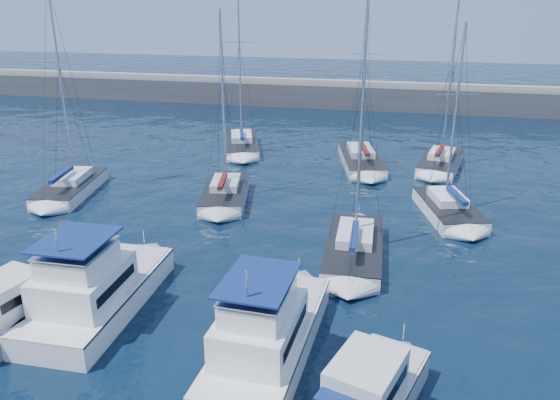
% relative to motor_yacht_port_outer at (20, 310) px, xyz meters
% --- Properties ---
extents(ground, '(220.00, 220.00, 0.00)m').
position_rel_motor_yacht_port_outer_xyz_m(ground, '(9.71, 4.57, -0.94)').
color(ground, black).
rests_on(ground, ground).
extents(breakwater, '(160.00, 6.00, 4.45)m').
position_rel_motor_yacht_port_outer_xyz_m(breakwater, '(9.71, 56.57, 0.11)').
color(breakwater, '#424244').
rests_on(breakwater, ground).
extents(motor_yacht_port_outer, '(3.54, 6.37, 3.20)m').
position_rel_motor_yacht_port_outer_xyz_m(motor_yacht_port_outer, '(0.00, 0.00, 0.00)').
color(motor_yacht_port_outer, silver).
rests_on(motor_yacht_port_outer, ground).
extents(motor_yacht_port_inner, '(4.01, 9.32, 4.69)m').
position_rel_motor_yacht_port_outer_xyz_m(motor_yacht_port_inner, '(2.63, 1.89, 0.19)').
color(motor_yacht_port_inner, white).
rests_on(motor_yacht_port_inner, ground).
extents(motor_yacht_stbd_inner, '(3.83, 9.76, 4.69)m').
position_rel_motor_yacht_port_outer_xyz_m(motor_yacht_stbd_inner, '(11.39, 0.23, 0.19)').
color(motor_yacht_stbd_inner, white).
rests_on(motor_yacht_stbd_inner, ground).
extents(motor_yacht_stbd_outer, '(4.23, 6.56, 3.20)m').
position_rel_motor_yacht_port_outer_xyz_m(motor_yacht_stbd_outer, '(15.80, -2.21, 0.00)').
color(motor_yacht_stbd_outer, silver).
rests_on(motor_yacht_stbd_outer, ground).
extents(sailboat_mid_a, '(4.34, 8.25, 15.76)m').
position_rel_motor_yacht_port_outer_xyz_m(sailboat_mid_a, '(-8.05, 16.60, -0.40)').
color(sailboat_mid_a, white).
rests_on(sailboat_mid_a, ground).
extents(sailboat_mid_b, '(4.42, 7.67, 13.83)m').
position_rel_motor_yacht_port_outer_xyz_m(sailboat_mid_b, '(3.90, 17.73, -0.42)').
color(sailboat_mid_b, silver).
rests_on(sailboat_mid_b, ground).
extents(sailboat_mid_d, '(3.47, 8.42, 16.14)m').
position_rel_motor_yacht_port_outer_xyz_m(sailboat_mid_d, '(14.05, 10.62, -0.41)').
color(sailboat_mid_d, silver).
rests_on(sailboat_mid_d, ground).
extents(sailboat_mid_e, '(4.85, 7.70, 13.09)m').
position_rel_motor_yacht_port_outer_xyz_m(sailboat_mid_e, '(19.73, 18.26, -0.43)').
color(sailboat_mid_e, white).
rests_on(sailboat_mid_e, ground).
extents(sailboat_back_a, '(5.53, 9.07, 16.26)m').
position_rel_motor_yacht_port_outer_xyz_m(sailboat_back_a, '(1.06, 31.60, -0.41)').
color(sailboat_back_a, white).
rests_on(sailboat_back_a, ground).
extents(sailboat_back_b, '(5.09, 9.48, 15.34)m').
position_rel_motor_yacht_port_outer_xyz_m(sailboat_back_b, '(12.89, 28.92, -0.43)').
color(sailboat_back_b, silver).
rests_on(sailboat_back_b, ground).
extents(sailboat_back_c, '(4.40, 7.94, 14.22)m').
position_rel_motor_yacht_port_outer_xyz_m(sailboat_back_c, '(19.72, 29.49, -0.42)').
color(sailboat_back_c, white).
rests_on(sailboat_back_c, ground).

